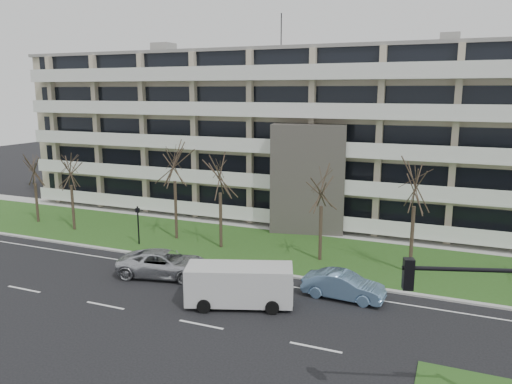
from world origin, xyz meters
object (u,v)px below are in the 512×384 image
at_px(silver_pickup, 165,264).
at_px(white_van, 241,282).
at_px(blue_sedan, 343,286).
at_px(pedestrian_signal, 138,220).
at_px(traffic_signal, 511,325).

distance_m(silver_pickup, white_van, 6.70).
bearing_deg(blue_sedan, silver_pickup, 97.85).
relative_size(blue_sedan, pedestrian_signal, 1.53).
distance_m(traffic_signal, pedestrian_signal, 27.95).
distance_m(silver_pickup, pedestrian_signal, 7.41).
bearing_deg(pedestrian_signal, traffic_signal, -38.43).
height_order(blue_sedan, white_van, white_van).
bearing_deg(pedestrian_signal, white_van, -40.27).
xyz_separation_m(silver_pickup, pedestrian_signal, (-5.46, 4.88, 1.11)).
relative_size(silver_pickup, traffic_signal, 0.91).
xyz_separation_m(silver_pickup, traffic_signal, (18.89, -8.65, 3.37)).
bearing_deg(traffic_signal, blue_sedan, 110.55).
xyz_separation_m(blue_sedan, white_van, (-5.02, -3.08, 0.59)).
distance_m(silver_pickup, blue_sedan, 11.37).
distance_m(blue_sedan, white_van, 5.92).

